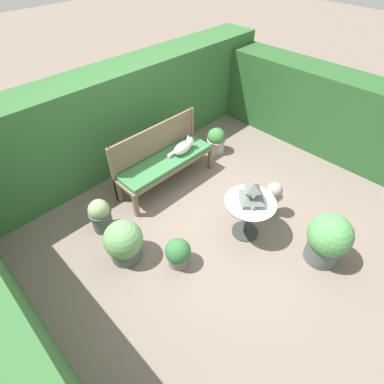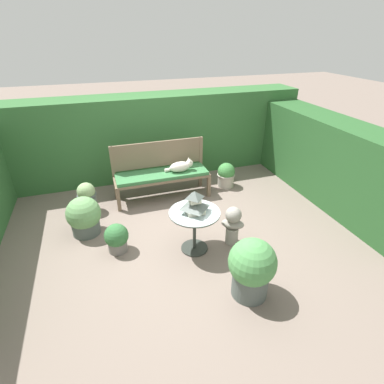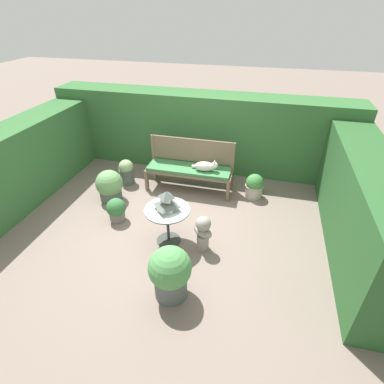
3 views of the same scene
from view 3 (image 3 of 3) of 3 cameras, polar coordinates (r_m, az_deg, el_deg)
ground at (r=5.16m, az=-4.10°, el=-5.73°), size 30.00×30.00×0.00m
foliage_hedge_back at (r=6.67m, az=1.68°, el=11.58°), size 6.40×0.72×1.61m
foliage_hedge_left at (r=6.30m, az=-29.52°, el=4.85°), size 0.70×3.50×1.40m
foliage_hedge_right at (r=4.92m, az=29.67°, el=-2.63°), size 0.70×3.50×1.40m
garden_bench at (r=5.80m, az=-0.57°, el=4.12°), size 1.67×0.51×0.49m
bench_backrest at (r=5.88m, az=0.00°, el=7.57°), size 1.67×0.06×0.99m
cat at (r=5.62m, az=2.64°, el=4.94°), size 0.51×0.21×0.23m
patio_table at (r=4.49m, az=-4.70°, el=-4.63°), size 0.68×0.68×0.61m
pagoda_birdhouse at (r=4.34m, az=-4.85°, el=-1.89°), size 0.31×0.31×0.31m
garden_bust at (r=4.45m, az=2.12°, el=-7.51°), size 0.37×0.33×0.58m
potted_plant_path_edge at (r=5.77m, az=-15.42°, el=1.12°), size 0.50×0.50×0.60m
potted_plant_table_near at (r=5.79m, az=11.78°, el=1.14°), size 0.35×0.35×0.48m
potted_plant_bench_right at (r=5.23m, az=-14.21°, el=-3.30°), size 0.33×0.33×0.42m
potted_plant_bench_left at (r=3.79m, az=-4.19°, el=-15.05°), size 0.54×0.54×0.74m
potted_plant_hedge_corner at (r=6.23m, az=-12.35°, el=3.83°), size 0.32×0.32×0.52m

